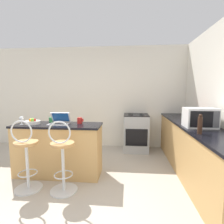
{
  "coord_description": "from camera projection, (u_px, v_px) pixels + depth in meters",
  "views": [
    {
      "loc": [
        0.85,
        -2.05,
        1.48
      ],
      "look_at": [
        0.49,
        1.82,
        1.0
      ],
      "focal_mm": 28.0,
      "sensor_mm": 36.0,
      "label": 1
    }
  ],
  "objects": [
    {
      "name": "stove_range",
      "position": [
        136.0,
        133.0,
        4.3
      ],
      "size": [
        0.59,
        0.59,
        0.91
      ],
      "color": "#9EA3A8",
      "rests_on": "ground_plane"
    },
    {
      "name": "bar_stool_far",
      "position": [
        62.0,
        158.0,
        2.52
      ],
      "size": [
        0.4,
        0.4,
        1.07
      ],
      "color": "silver",
      "rests_on": "ground_plane"
    },
    {
      "name": "wine_glass_tall",
      "position": [
        21.0,
        119.0,
        2.98
      ],
      "size": [
        0.07,
        0.07,
        0.14
      ],
      "color": "silver",
      "rests_on": "breakfast_bar"
    },
    {
      "name": "mug_green",
      "position": [
        51.0,
        120.0,
        3.22
      ],
      "size": [
        0.1,
        0.08,
        0.09
      ],
      "color": "#338447",
      "rests_on": "breakfast_bar"
    },
    {
      "name": "wall_back",
      "position": [
        96.0,
        97.0,
        4.63
      ],
      "size": [
        12.0,
        0.06,
        2.6
      ],
      "color": "silver",
      "rests_on": "ground_plane"
    },
    {
      "name": "breakfast_bar",
      "position": [
        59.0,
        149.0,
        3.07
      ],
      "size": [
        1.5,
        0.54,
        0.9
      ],
      "color": "tan",
      "rests_on": "ground_plane"
    },
    {
      "name": "bar_stool_near",
      "position": [
        26.0,
        157.0,
        2.57
      ],
      "size": [
        0.4,
        0.4,
        1.07
      ],
      "color": "silver",
      "rests_on": "ground_plane"
    },
    {
      "name": "mug_white",
      "position": [
        194.0,
        117.0,
        3.58
      ],
      "size": [
        0.09,
        0.07,
        0.1
      ],
      "color": "white",
      "rests_on": "counter_right"
    },
    {
      "name": "toaster",
      "position": [
        191.0,
        116.0,
        3.32
      ],
      "size": [
        0.19,
        0.25,
        0.18
      ],
      "color": "red",
      "rests_on": "counter_right"
    },
    {
      "name": "mug_red",
      "position": [
        80.0,
        120.0,
        3.09
      ],
      "size": [
        0.1,
        0.09,
        0.1
      ],
      "color": "red",
      "rests_on": "breakfast_bar"
    },
    {
      "name": "microwave",
      "position": [
        200.0,
        118.0,
        2.74
      ],
      "size": [
        0.46,
        0.33,
        0.31
      ],
      "color": "white",
      "rests_on": "counter_right"
    },
    {
      "name": "pepper_mill",
      "position": [
        200.0,
        125.0,
        2.31
      ],
      "size": [
        0.06,
        0.06,
        0.27
      ],
      "color": "#331E14",
      "rests_on": "counter_right"
    },
    {
      "name": "ground_plane",
      "position": [
        62.0,
        204.0,
        2.28
      ],
      "size": [
        20.0,
        20.0,
        0.0
      ],
      "primitive_type": "plane",
      "color": "#ADA393"
    },
    {
      "name": "fruit_bowl",
      "position": [
        33.0,
        122.0,
        3.03
      ],
      "size": [
        0.26,
        0.26,
        0.11
      ],
      "color": "silver",
      "rests_on": "breakfast_bar"
    },
    {
      "name": "counter_right",
      "position": [
        194.0,
        150.0,
        3.03
      ],
      "size": [
        0.61,
        3.03,
        0.9
      ],
      "color": "tan",
      "rests_on": "ground_plane"
    },
    {
      "name": "laptop",
      "position": [
        59.0,
        121.0,
        3.03
      ],
      "size": [
        0.33,
        0.26,
        0.2
      ],
      "color": "silver",
      "rests_on": "breakfast_bar"
    }
  ]
}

